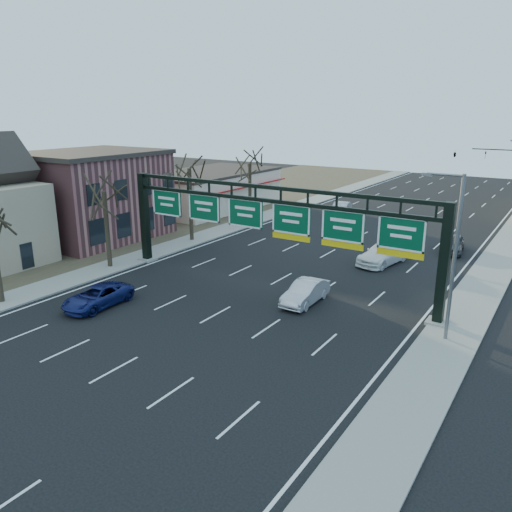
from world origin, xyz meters
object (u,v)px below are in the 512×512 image
Objects in this scene: car_blue_suv at (98,296)px; car_white_wagon at (383,254)px; sign_gantry at (270,223)px; car_silver_sedan at (305,292)px.

car_blue_suv is 0.85× the size of car_white_wagon.
car_white_wagon is at bearing 64.14° from sign_gantry.
car_blue_suv is 13.24m from car_silver_sedan.
sign_gantry reaches higher than car_white_wagon.
sign_gantry reaches higher than car_blue_suv.
car_blue_suv is 22.34m from car_white_wagon.
car_white_wagon is at bearing 54.98° from car_blue_suv.
car_white_wagon is at bearing 83.19° from car_silver_sedan.
sign_gantry is 4.41× the size of car_white_wagon.
car_white_wagon is (4.77, 9.85, -3.82)m from sign_gantry.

